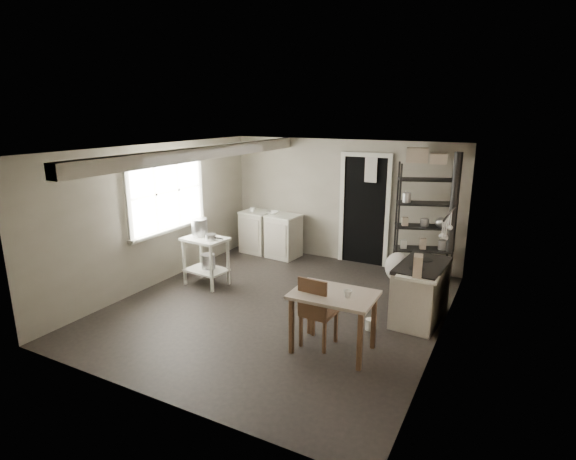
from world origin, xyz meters
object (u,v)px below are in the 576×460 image
at_px(prep_table, 206,261).
at_px(flour_sack, 398,268).
at_px(chair, 319,308).
at_px(stockpot, 200,227).
at_px(work_table, 333,321).
at_px(shelf_rack, 424,225).
at_px(base_cabinets, 270,232).
at_px(stove, 421,290).

distance_m(prep_table, flour_sack, 3.20).
height_order(chair, flour_sack, chair).
relative_size(stockpot, work_table, 0.29).
xyz_separation_m(prep_table, stockpot, (-0.17, 0.08, 0.54)).
xyz_separation_m(prep_table, chair, (2.45, -0.96, 0.08)).
bearing_deg(work_table, shelf_rack, 81.80).
distance_m(base_cabinets, work_table, 3.90).
relative_size(stockpot, shelf_rack, 0.14).
distance_m(stockpot, shelf_rack, 3.75).
distance_m(work_table, flour_sack, 2.62).
bearing_deg(work_table, prep_table, 158.99).
bearing_deg(work_table, stockpot, 158.70).
height_order(work_table, chair, chair).
distance_m(shelf_rack, stove, 1.74).
xyz_separation_m(prep_table, flour_sack, (2.77, 1.59, -0.16)).
xyz_separation_m(stockpot, base_cabinets, (0.28, 1.84, -0.48)).
bearing_deg(chair, prep_table, 162.04).
distance_m(chair, flour_sack, 2.59).
xyz_separation_m(stove, chair, (-0.95, -1.27, 0.04)).
bearing_deg(flour_sack, prep_table, -150.13).
height_order(work_table, flour_sack, work_table).
bearing_deg(stove, flour_sack, 119.99).
distance_m(stockpot, flour_sack, 3.38).
bearing_deg(base_cabinets, stove, -20.79).
bearing_deg(stockpot, work_table, -21.30).
distance_m(prep_table, stove, 3.42).
bearing_deg(stove, prep_table, -171.18).
distance_m(prep_table, work_table, 2.85).
distance_m(stockpot, chair, 2.86).
bearing_deg(stockpot, flour_sack, 27.21).
bearing_deg(prep_table, stove, 5.08).
relative_size(work_table, flour_sack, 1.90).
bearing_deg(chair, stove, 56.54).
height_order(stockpot, stove, stockpot).
bearing_deg(stove, base_cabinets, 157.52).
xyz_separation_m(work_table, flour_sack, (0.11, 2.61, -0.14)).
relative_size(stockpot, flour_sack, 0.55).
relative_size(prep_table, flour_sack, 1.57).
height_order(stove, flour_sack, stove).
xyz_separation_m(prep_table, stove, (3.41, 0.30, 0.04)).
height_order(stove, work_table, stove).
distance_m(prep_table, shelf_rack, 3.69).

